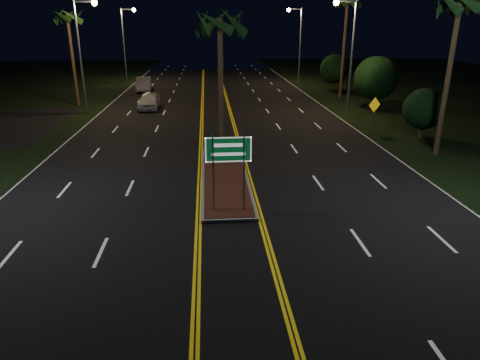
{
  "coord_description": "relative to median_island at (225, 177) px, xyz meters",
  "views": [
    {
      "loc": [
        -0.77,
        -13.05,
        7.3
      ],
      "look_at": [
        0.35,
        1.54,
        1.9
      ],
      "focal_mm": 32.0,
      "sensor_mm": 36.0,
      "label": 1
    }
  ],
  "objects": [
    {
      "name": "streetlight_right_mid",
      "position": [
        10.61,
        15.0,
        5.57
      ],
      "size": [
        1.91,
        0.44,
        9.0
      ],
      "color": "gray",
      "rests_on": "ground"
    },
    {
      "name": "streetlight_right_far",
      "position": [
        10.61,
        35.0,
        5.57
      ],
      "size": [
        1.91,
        0.44,
        9.0
      ],
      "color": "gray",
      "rests_on": "ground"
    },
    {
      "name": "palm_median",
      "position": [
        0.0,
        3.5,
        7.19
      ],
      "size": [
        2.4,
        2.4,
        8.3
      ],
      "color": "#382819",
      "rests_on": "ground"
    },
    {
      "name": "highway_sign",
      "position": [
        0.0,
        -4.2,
        2.32
      ],
      "size": [
        1.8,
        0.08,
        3.2
      ],
      "color": "gray",
      "rests_on": "ground"
    },
    {
      "name": "streetlight_left_far",
      "position": [
        -10.61,
        37.0,
        5.57
      ],
      "size": [
        1.91,
        0.44,
        9.0
      ],
      "color": "gray",
      "rests_on": "ground"
    },
    {
      "name": "shrub_far",
      "position": [
        13.8,
        29.0,
        2.25
      ],
      "size": [
        3.24,
        3.24,
        3.96
      ],
      "color": "#382819",
      "rests_on": "ground"
    },
    {
      "name": "ground",
      "position": [
        0.0,
        -7.0,
        -0.08
      ],
      "size": [
        120.0,
        120.0,
        0.0
      ],
      "primitive_type": "plane",
      "color": "black",
      "rests_on": "ground"
    },
    {
      "name": "car_near",
      "position": [
        -5.95,
        18.83,
        0.77
      ],
      "size": [
        2.24,
        5.15,
        1.71
      ],
      "primitive_type": "imported",
      "rotation": [
        0.0,
        0.0,
        -0.01
      ],
      "color": "silver",
      "rests_on": "ground"
    },
    {
      "name": "shrub_near",
      "position": [
        13.5,
        7.0,
        1.86
      ],
      "size": [
        2.7,
        2.7,
        3.3
      ],
      "color": "#382819",
      "rests_on": "ground"
    },
    {
      "name": "shrub_mid",
      "position": [
        14.0,
        17.0,
        2.64
      ],
      "size": [
        3.78,
        3.78,
        4.62
      ],
      "color": "#382819",
      "rests_on": "ground"
    },
    {
      "name": "streetlight_left_mid",
      "position": [
        -10.61,
        17.0,
        5.57
      ],
      "size": [
        1.91,
        0.44,
        9.0
      ],
      "color": "gray",
      "rests_on": "ground"
    },
    {
      "name": "median_island",
      "position": [
        0.0,
        0.0,
        0.0
      ],
      "size": [
        2.25,
        10.25,
        0.17
      ],
      "color": "gray",
      "rests_on": "ground"
    },
    {
      "name": "palm_right_near",
      "position": [
        12.5,
        3.0,
        8.13
      ],
      "size": [
        2.4,
        2.4,
        9.3
      ],
      "color": "#382819",
      "rests_on": "ground"
    },
    {
      "name": "palm_right_far",
      "position": [
        12.8,
        23.0,
        9.06
      ],
      "size": [
        2.4,
        2.4,
        10.3
      ],
      "color": "#382819",
      "rests_on": "ground"
    },
    {
      "name": "warning_sign",
      "position": [
        10.8,
        8.69,
        1.52
      ],
      "size": [
        0.96,
        0.44,
        2.47
      ],
      "rotation": [
        0.0,
        0.0,
        0.41
      ],
      "color": "gray",
      "rests_on": "ground"
    },
    {
      "name": "palm_left_far",
      "position": [
        -12.8,
        21.0,
        7.66
      ],
      "size": [
        2.4,
        2.4,
        8.8
      ],
      "color": "#382819",
      "rests_on": "ground"
    },
    {
      "name": "car_far",
      "position": [
        -7.89,
        29.87,
        0.8
      ],
      "size": [
        2.73,
        5.46,
        1.76
      ],
      "primitive_type": "imported",
      "rotation": [
        0.0,
        0.0,
        0.09
      ],
      "color": "#A5A7AE",
      "rests_on": "ground"
    }
  ]
}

